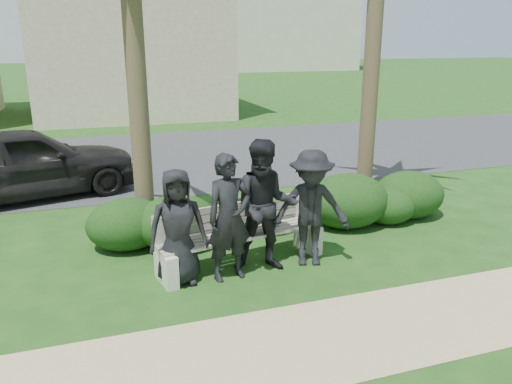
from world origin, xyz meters
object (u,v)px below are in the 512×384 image
man_b (229,218)px  car_a (25,163)px  man_c (266,207)px  man_a (178,227)px  park_bench (241,239)px  man_d (311,208)px

man_b → car_a: (-3.07, 5.00, -0.13)m
man_c → car_a: (-3.63, 4.90, -0.20)m
man_a → car_a: size_ratio=0.36×
car_a → park_bench: bearing=-158.2°
park_bench → man_c: bearing=-53.4°
man_b → man_c: (0.56, 0.11, 0.07)m
man_a → car_a: bearing=116.6°
man_d → man_b: bearing=-159.7°
man_b → car_a: bearing=111.7°
park_bench → car_a: size_ratio=0.58×
park_bench → man_a: size_ratio=1.62×
man_b → man_a: bearing=163.3°
park_bench → man_c: 0.69m
man_b → park_bench: bearing=43.3°
man_a → man_c: man_c is taller
man_c → man_d: bearing=11.4°
man_d → car_a: 6.56m
man_b → car_a: 5.87m
man_c → man_d: size_ratio=1.10×
park_bench → man_a: 1.10m
man_b → man_d: man_b is taller
man_a → car_a: 5.46m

